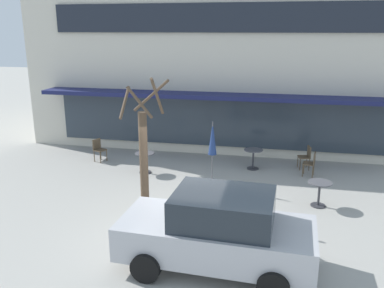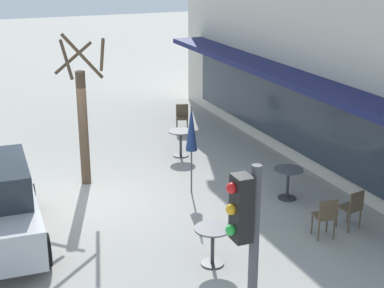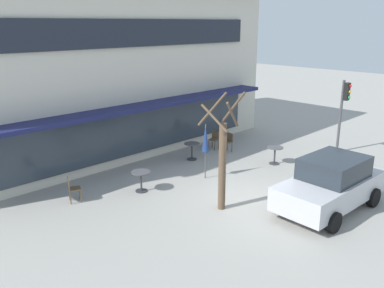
{
  "view_description": "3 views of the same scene",
  "coord_description": "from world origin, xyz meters",
  "px_view_note": "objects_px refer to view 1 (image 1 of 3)",
  "views": [
    {
      "loc": [
        2.47,
        -10.15,
        5.09
      ],
      "look_at": [
        -0.32,
        3.0,
        1.26
      ],
      "focal_mm": 38.0,
      "sensor_mm": 36.0,
      "label": 1
    },
    {
      "loc": [
        12.83,
        -2.64,
        5.72
      ],
      "look_at": [
        -0.2,
        2.78,
        1.01
      ],
      "focal_mm": 55.0,
      "sensor_mm": 36.0,
      "label": 2
    },
    {
      "loc": [
        -10.45,
        -7.78,
        5.91
      ],
      "look_at": [
        0.59,
        3.33,
        1.2
      ],
      "focal_mm": 38.0,
      "sensor_mm": 36.0,
      "label": 3
    }
  ],
  "objects_px": {
    "cafe_chair_0": "(99,148)",
    "parked_sedan": "(218,231)",
    "cafe_table_by_tree": "(253,156)",
    "patio_umbrella_green_folded": "(213,139)",
    "cafe_chair_1": "(311,162)",
    "cafe_chair_2": "(306,156)",
    "cafe_table_near_wall": "(319,190)",
    "cafe_table_streetside": "(145,159)",
    "street_tree": "(144,152)"
  },
  "relations": [
    {
      "from": "cafe_chair_0",
      "to": "cafe_chair_2",
      "type": "distance_m",
      "value": 8.01
    },
    {
      "from": "patio_umbrella_green_folded",
      "to": "parked_sedan",
      "type": "distance_m",
      "value": 4.9
    },
    {
      "from": "cafe_chair_1",
      "to": "cafe_chair_2",
      "type": "bearing_deg",
      "value": 99.83
    },
    {
      "from": "cafe_table_near_wall",
      "to": "cafe_chair_1",
      "type": "xyz_separation_m",
      "value": [
        -0.07,
        2.57,
        0.01
      ]
    },
    {
      "from": "cafe_table_streetside",
      "to": "street_tree",
      "type": "height_order",
      "value": "street_tree"
    },
    {
      "from": "cafe_table_streetside",
      "to": "patio_umbrella_green_folded",
      "type": "distance_m",
      "value": 2.92
    },
    {
      "from": "cafe_chair_1",
      "to": "street_tree",
      "type": "height_order",
      "value": "street_tree"
    },
    {
      "from": "cafe_table_by_tree",
      "to": "cafe_chair_2",
      "type": "distance_m",
      "value": 1.97
    },
    {
      "from": "cafe_table_by_tree",
      "to": "patio_umbrella_green_folded",
      "type": "distance_m",
      "value": 2.58
    },
    {
      "from": "cafe_chair_2",
      "to": "cafe_chair_0",
      "type": "bearing_deg",
      "value": -174.92
    },
    {
      "from": "cafe_chair_0",
      "to": "cafe_chair_1",
      "type": "distance_m",
      "value": 8.11
    },
    {
      "from": "cafe_chair_1",
      "to": "cafe_chair_2",
      "type": "height_order",
      "value": "same"
    },
    {
      "from": "cafe_table_by_tree",
      "to": "cafe_chair_2",
      "type": "relative_size",
      "value": 0.85
    },
    {
      "from": "cafe_chair_2",
      "to": "parked_sedan",
      "type": "distance_m",
      "value": 7.49
    },
    {
      "from": "cafe_table_streetside",
      "to": "patio_umbrella_green_folded",
      "type": "xyz_separation_m",
      "value": [
        2.59,
        -0.74,
        1.11
      ]
    },
    {
      "from": "cafe_chair_0",
      "to": "cafe_chair_1",
      "type": "relative_size",
      "value": 1.0
    },
    {
      "from": "cafe_table_by_tree",
      "to": "parked_sedan",
      "type": "bearing_deg",
      "value": -92.85
    },
    {
      "from": "cafe_chair_2",
      "to": "street_tree",
      "type": "bearing_deg",
      "value": -135.84
    },
    {
      "from": "cafe_table_streetside",
      "to": "cafe_chair_1",
      "type": "xyz_separation_m",
      "value": [
        5.89,
        0.87,
        0.01
      ]
    },
    {
      "from": "cafe_table_by_tree",
      "to": "cafe_chair_0",
      "type": "xyz_separation_m",
      "value": [
        -6.05,
        -0.31,
        0.01
      ]
    },
    {
      "from": "cafe_chair_0",
      "to": "cafe_table_near_wall",
      "type": "bearing_deg",
      "value": -17.82
    },
    {
      "from": "cafe_chair_1",
      "to": "cafe_chair_0",
      "type": "bearing_deg",
      "value": 179.59
    },
    {
      "from": "parked_sedan",
      "to": "cafe_table_near_wall",
      "type": "bearing_deg",
      "value": 57.03
    },
    {
      "from": "cafe_chair_0",
      "to": "street_tree",
      "type": "height_order",
      "value": "street_tree"
    },
    {
      "from": "cafe_table_near_wall",
      "to": "cafe_chair_2",
      "type": "distance_m",
      "value": 3.34
    },
    {
      "from": "cafe_table_by_tree",
      "to": "cafe_chair_2",
      "type": "height_order",
      "value": "cafe_chair_2"
    },
    {
      "from": "cafe_chair_0",
      "to": "street_tree",
      "type": "distance_m",
      "value": 5.21
    },
    {
      "from": "cafe_chair_1",
      "to": "patio_umbrella_green_folded",
      "type": "bearing_deg",
      "value": -153.97
    },
    {
      "from": "cafe_table_near_wall",
      "to": "cafe_chair_1",
      "type": "relative_size",
      "value": 0.85
    },
    {
      "from": "cafe_table_near_wall",
      "to": "parked_sedan",
      "type": "height_order",
      "value": "parked_sedan"
    },
    {
      "from": "patio_umbrella_green_folded",
      "to": "cafe_chair_0",
      "type": "distance_m",
      "value": 5.22
    },
    {
      "from": "cafe_chair_1",
      "to": "cafe_chair_2",
      "type": "relative_size",
      "value": 1.0
    },
    {
      "from": "cafe_chair_0",
      "to": "parked_sedan",
      "type": "bearing_deg",
      "value": -48.34
    },
    {
      "from": "cafe_table_streetside",
      "to": "cafe_table_by_tree",
      "type": "bearing_deg",
      "value": 17.92
    },
    {
      "from": "cafe_chair_0",
      "to": "parked_sedan",
      "type": "height_order",
      "value": "parked_sedan"
    },
    {
      "from": "parked_sedan",
      "to": "street_tree",
      "type": "bearing_deg",
      "value": 134.7
    },
    {
      "from": "cafe_table_near_wall",
      "to": "cafe_chair_2",
      "type": "relative_size",
      "value": 0.85
    },
    {
      "from": "cafe_chair_0",
      "to": "cafe_chair_1",
      "type": "xyz_separation_m",
      "value": [
        8.11,
        -0.06,
        0.0
      ]
    },
    {
      "from": "street_tree",
      "to": "patio_umbrella_green_folded",
      "type": "bearing_deg",
      "value": 54.57
    },
    {
      "from": "patio_umbrella_green_folded",
      "to": "cafe_chair_1",
      "type": "bearing_deg",
      "value": 26.03
    },
    {
      "from": "cafe_table_by_tree",
      "to": "parked_sedan",
      "type": "height_order",
      "value": "parked_sedan"
    },
    {
      "from": "cafe_table_near_wall",
      "to": "cafe_table_streetside",
      "type": "distance_m",
      "value": 6.19
    },
    {
      "from": "cafe_table_by_tree",
      "to": "street_tree",
      "type": "bearing_deg",
      "value": -123.83
    },
    {
      "from": "cafe_chair_2",
      "to": "cafe_table_streetside",
      "type": "bearing_deg",
      "value": -164.12
    },
    {
      "from": "cafe_table_by_tree",
      "to": "patio_umbrella_green_folded",
      "type": "xyz_separation_m",
      "value": [
        -1.23,
        -1.98,
        1.11
      ]
    },
    {
      "from": "patio_umbrella_green_folded",
      "to": "cafe_chair_2",
      "type": "xyz_separation_m",
      "value": [
        3.16,
        2.38,
        -1.1
      ]
    },
    {
      "from": "patio_umbrella_green_folded",
      "to": "cafe_chair_0",
      "type": "bearing_deg",
      "value": 160.92
    },
    {
      "from": "cafe_table_near_wall",
      "to": "parked_sedan",
      "type": "xyz_separation_m",
      "value": [
        -2.46,
        -3.8,
        0.36
      ]
    },
    {
      "from": "cafe_table_streetside",
      "to": "cafe_table_by_tree",
      "type": "distance_m",
      "value": 4.02
    },
    {
      "from": "cafe_table_near_wall",
      "to": "cafe_table_streetside",
      "type": "height_order",
      "value": "same"
    }
  ]
}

